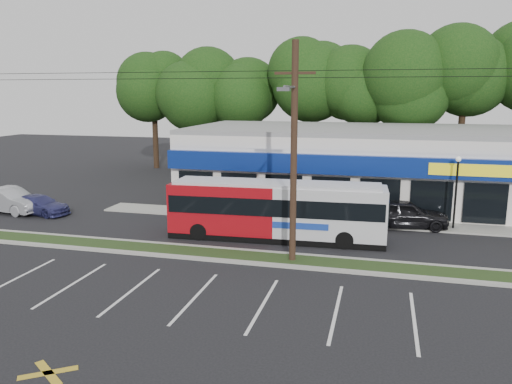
{
  "coord_description": "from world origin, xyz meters",
  "views": [
    {
      "loc": [
        6.86,
        -20.94,
        7.78
      ],
      "look_at": [
        0.23,
        5.0,
        2.42
      ],
      "focal_mm": 35.0,
      "sensor_mm": 36.0,
      "label": 1
    }
  ],
  "objects_px": {
    "metrobus": "(276,209)",
    "car_dark": "(404,214)",
    "lamp_post": "(456,184)",
    "pedestrian_b": "(349,219)",
    "utility_pole": "(290,146)",
    "car_blue": "(40,205)",
    "pedestrian_a": "(369,224)",
    "car_silver": "(9,200)"
  },
  "relations": [
    {
      "from": "pedestrian_b",
      "to": "utility_pole",
      "type": "bearing_deg",
      "value": 50.73
    },
    {
      "from": "metrobus",
      "to": "pedestrian_a",
      "type": "distance_m",
      "value": 5.15
    },
    {
      "from": "pedestrian_b",
      "to": "metrobus",
      "type": "bearing_deg",
      "value": 9.15
    },
    {
      "from": "car_silver",
      "to": "pedestrian_b",
      "type": "height_order",
      "value": "pedestrian_b"
    },
    {
      "from": "metrobus",
      "to": "car_silver",
      "type": "height_order",
      "value": "metrobus"
    },
    {
      "from": "car_silver",
      "to": "metrobus",
      "type": "bearing_deg",
      "value": -85.73
    },
    {
      "from": "utility_pole",
      "to": "car_dark",
      "type": "distance_m",
      "value": 10.38
    },
    {
      "from": "utility_pole",
      "to": "lamp_post",
      "type": "xyz_separation_m",
      "value": [
        8.17,
        7.87,
        -2.74
      ]
    },
    {
      "from": "metrobus",
      "to": "car_dark",
      "type": "relative_size",
      "value": 2.36
    },
    {
      "from": "metrobus",
      "to": "car_blue",
      "type": "xyz_separation_m",
      "value": [
        -16.05,
        1.63,
        -1.02
      ]
    },
    {
      "from": "metrobus",
      "to": "car_silver",
      "type": "bearing_deg",
      "value": 172.48
    },
    {
      "from": "lamp_post",
      "to": "utility_pole",
      "type": "bearing_deg",
      "value": -136.05
    },
    {
      "from": "utility_pole",
      "to": "car_blue",
      "type": "relative_size",
      "value": 11.74
    },
    {
      "from": "metrobus",
      "to": "car_dark",
      "type": "xyz_separation_m",
      "value": [
        6.78,
        4.0,
        -0.8
      ]
    },
    {
      "from": "pedestrian_b",
      "to": "lamp_post",
      "type": "bearing_deg",
      "value": -169.89
    },
    {
      "from": "car_blue",
      "to": "pedestrian_b",
      "type": "xyz_separation_m",
      "value": [
        19.8,
        0.02,
        0.33
      ]
    },
    {
      "from": "car_silver",
      "to": "utility_pole",
      "type": "bearing_deg",
      "value": -95.51
    },
    {
      "from": "pedestrian_a",
      "to": "car_blue",
      "type": "bearing_deg",
      "value": -43.04
    },
    {
      "from": "utility_pole",
      "to": "car_dark",
      "type": "bearing_deg",
      "value": 54.38
    },
    {
      "from": "car_silver",
      "to": "pedestrian_a",
      "type": "distance_m",
      "value": 23.14
    },
    {
      "from": "metrobus",
      "to": "car_blue",
      "type": "distance_m",
      "value": 16.16
    },
    {
      "from": "pedestrian_a",
      "to": "pedestrian_b",
      "type": "bearing_deg",
      "value": -50.4
    },
    {
      "from": "metrobus",
      "to": "pedestrian_a",
      "type": "xyz_separation_m",
      "value": [
        4.85,
        1.5,
        -0.88
      ]
    },
    {
      "from": "metrobus",
      "to": "car_silver",
      "type": "relative_size",
      "value": 2.33
    },
    {
      "from": "lamp_post",
      "to": "pedestrian_b",
      "type": "bearing_deg",
      "value": -155.31
    },
    {
      "from": "car_blue",
      "to": "car_silver",
      "type": "bearing_deg",
      "value": 101.43
    },
    {
      "from": "lamp_post",
      "to": "metrobus",
      "type": "distance_m",
      "value": 10.49
    },
    {
      "from": "car_dark",
      "to": "utility_pole",
      "type": "bearing_deg",
      "value": 136.46
    },
    {
      "from": "car_silver",
      "to": "pedestrian_a",
      "type": "relative_size",
      "value": 3.29
    },
    {
      "from": "utility_pole",
      "to": "pedestrian_a",
      "type": "bearing_deg",
      "value": 55.43
    },
    {
      "from": "car_dark",
      "to": "lamp_post",
      "type": "bearing_deg",
      "value": -91.68
    },
    {
      "from": "car_dark",
      "to": "pedestrian_a",
      "type": "distance_m",
      "value": 3.16
    },
    {
      "from": "car_blue",
      "to": "pedestrian_a",
      "type": "bearing_deg",
      "value": -81.18
    },
    {
      "from": "utility_pole",
      "to": "metrobus",
      "type": "relative_size",
      "value": 4.3
    },
    {
      "from": "pedestrian_b",
      "to": "car_blue",
      "type": "bearing_deg",
      "value": -14.51
    },
    {
      "from": "metrobus",
      "to": "pedestrian_b",
      "type": "relative_size",
      "value": 6.12
    },
    {
      "from": "car_dark",
      "to": "pedestrian_b",
      "type": "distance_m",
      "value": 3.83
    },
    {
      "from": "utility_pole",
      "to": "car_silver",
      "type": "distance_m",
      "value": 20.81
    },
    {
      "from": "pedestrian_a",
      "to": "utility_pole",
      "type": "bearing_deg",
      "value": 12.74
    },
    {
      "from": "lamp_post",
      "to": "car_silver",
      "type": "distance_m",
      "value": 28.01
    },
    {
      "from": "pedestrian_a",
      "to": "pedestrian_b",
      "type": "height_order",
      "value": "pedestrian_b"
    },
    {
      "from": "car_blue",
      "to": "metrobus",
      "type": "bearing_deg",
      "value": -86.62
    }
  ]
}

